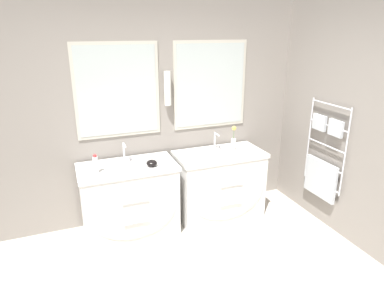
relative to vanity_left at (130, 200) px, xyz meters
name	(u,v)px	position (x,y,z in m)	size (l,w,h in m)	color
wall_back	(147,113)	(0.33, 0.38, 0.89)	(5.42, 0.16, 2.60)	gray
wall_right	(344,122)	(2.26, -0.71, 0.87)	(0.13, 3.90, 2.60)	gray
vanity_left	(130,200)	(0.00, 0.00, 0.00)	(1.07, 0.63, 0.83)	white
vanity_right	(220,185)	(1.13, 0.00, 0.00)	(1.07, 0.63, 0.83)	white
faucet_left	(124,152)	(0.00, 0.17, 0.52)	(0.17, 0.13, 0.22)	silver
faucet_right	(215,141)	(1.13, 0.17, 0.52)	(0.17, 0.13, 0.22)	silver
toiletry_bottle	(96,164)	(-0.34, -0.06, 0.51)	(0.05, 0.05, 0.20)	silver
amenity_bowl	(152,163)	(0.25, -0.09, 0.45)	(0.12, 0.12, 0.07)	black
flower_vase	(234,141)	(1.32, 0.05, 0.53)	(0.06, 0.06, 0.31)	silver
soap_dish	(198,159)	(0.79, -0.10, 0.43)	(0.11, 0.08, 0.04)	white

